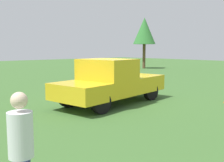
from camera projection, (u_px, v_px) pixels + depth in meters
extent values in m
plane|color=#3D662D|center=(112.00, 102.00, 11.02)|extent=(80.00, 80.00, 0.00)
cylinder|color=black|center=(120.00, 88.00, 12.51)|extent=(0.72, 0.22, 0.72)
cylinder|color=black|center=(151.00, 92.00, 11.45)|extent=(0.72, 0.22, 0.72)
cylinder|color=black|center=(68.00, 98.00, 10.06)|extent=(0.72, 0.22, 0.72)
cylinder|color=black|center=(101.00, 103.00, 9.01)|extent=(0.72, 0.22, 0.72)
cube|color=gold|center=(133.00, 82.00, 11.86)|extent=(2.27, 2.25, 0.64)
cube|color=gold|center=(107.00, 77.00, 10.44)|extent=(1.87, 2.19, 1.40)
cube|color=slate|center=(107.00, 66.00, 10.39)|extent=(1.61, 2.00, 0.48)
cube|color=gold|center=(89.00, 90.00, 9.72)|extent=(2.66, 2.31, 0.60)
cube|color=silver|center=(145.00, 86.00, 12.61)|extent=(0.40, 1.89, 0.16)
cylinder|color=silver|center=(21.00, 135.00, 3.43)|extent=(0.32, 0.32, 0.60)
sphere|color=beige|center=(19.00, 100.00, 3.38)|extent=(0.21, 0.21, 0.21)
cylinder|color=brown|center=(144.00, 56.00, 29.52)|extent=(0.32, 0.32, 2.66)
cone|color=#337533|center=(144.00, 31.00, 29.19)|extent=(2.43, 2.43, 2.85)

